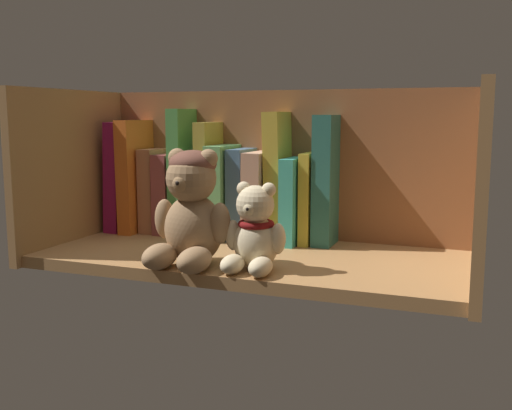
{
  "coord_description": "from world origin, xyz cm",
  "views": [
    {
      "loc": [
        36.32,
        -93.18,
        25.44
      ],
      "look_at": [
        0.85,
        0.0,
        10.52
      ],
      "focal_mm": 41.78,
      "sensor_mm": 36.0,
      "label": 1
    }
  ],
  "objects_px": {
    "book_5": "(199,195)",
    "book_13": "(327,180)",
    "book_4": "(185,172)",
    "teddy_bear_larger": "(191,210)",
    "book_9": "(262,195)",
    "book_11": "(296,200)",
    "book_1": "(141,175)",
    "book_10": "(280,177)",
    "book_8": "(245,193)",
    "book_7": "(228,191)",
    "book_6": "(212,179)",
    "book_12": "(310,198)",
    "book_0": "(127,176)",
    "teddy_bear_smaller": "(254,233)",
    "book_2": "(156,190)",
    "book_3": "(171,193)"
  },
  "relations": [
    {
      "from": "book_9",
      "to": "book_11",
      "type": "relative_size",
      "value": 1.06
    },
    {
      "from": "book_2",
      "to": "book_8",
      "type": "relative_size",
      "value": 0.98
    },
    {
      "from": "book_7",
      "to": "book_8",
      "type": "distance_m",
      "value": 0.04
    },
    {
      "from": "book_11",
      "to": "book_13",
      "type": "xyz_separation_m",
      "value": [
        0.06,
        0.0,
        0.04
      ]
    },
    {
      "from": "teddy_bear_larger",
      "to": "book_5",
      "type": "bearing_deg",
      "value": 113.42
    },
    {
      "from": "book_0",
      "to": "teddy_bear_larger",
      "type": "distance_m",
      "value": 0.35
    },
    {
      "from": "book_9",
      "to": "teddy_bear_smaller",
      "type": "distance_m",
      "value": 0.24
    },
    {
      "from": "book_9",
      "to": "book_0",
      "type": "bearing_deg",
      "value": 180.0
    },
    {
      "from": "book_1",
      "to": "teddy_bear_smaller",
      "type": "xyz_separation_m",
      "value": [
        0.34,
        -0.23,
        -0.06
      ]
    },
    {
      "from": "book_0",
      "to": "book_4",
      "type": "relative_size",
      "value": 0.89
    },
    {
      "from": "book_12",
      "to": "book_4",
      "type": "bearing_deg",
      "value": 180.0
    },
    {
      "from": "book_8",
      "to": "book_7",
      "type": "bearing_deg",
      "value": 180.0
    },
    {
      "from": "book_6",
      "to": "teddy_bear_smaller",
      "type": "height_order",
      "value": "book_6"
    },
    {
      "from": "book_3",
      "to": "teddy_bear_larger",
      "type": "distance_m",
      "value": 0.28
    },
    {
      "from": "book_8",
      "to": "teddy_bear_larger",
      "type": "relative_size",
      "value": 0.94
    },
    {
      "from": "book_0",
      "to": "teddy_bear_smaller",
      "type": "bearing_deg",
      "value": -31.51
    },
    {
      "from": "book_7",
      "to": "book_8",
      "type": "relative_size",
      "value": 1.04
    },
    {
      "from": "book_5",
      "to": "book_12",
      "type": "height_order",
      "value": "book_12"
    },
    {
      "from": "book_5",
      "to": "book_13",
      "type": "distance_m",
      "value": 0.26
    },
    {
      "from": "book_4",
      "to": "book_11",
      "type": "distance_m",
      "value": 0.24
    },
    {
      "from": "book_1",
      "to": "book_6",
      "type": "distance_m",
      "value": 0.16
    },
    {
      "from": "book_1",
      "to": "book_8",
      "type": "xyz_separation_m",
      "value": [
        0.23,
        0.0,
        -0.03
      ]
    },
    {
      "from": "book_2",
      "to": "book_9",
      "type": "bearing_deg",
      "value": 0.0
    },
    {
      "from": "book_7",
      "to": "book_10",
      "type": "xyz_separation_m",
      "value": [
        0.11,
        0.0,
        0.03
      ]
    },
    {
      "from": "book_4",
      "to": "book_2",
      "type": "bearing_deg",
      "value": 180.0
    },
    {
      "from": "book_4",
      "to": "teddy_bear_larger",
      "type": "distance_m",
      "value": 0.27
    },
    {
      "from": "book_3",
      "to": "book_12",
      "type": "xyz_separation_m",
      "value": [
        0.29,
        0.0,
        0.0
      ]
    },
    {
      "from": "book_1",
      "to": "book_9",
      "type": "relative_size",
      "value": 1.35
    },
    {
      "from": "book_1",
      "to": "book_10",
      "type": "height_order",
      "value": "book_10"
    },
    {
      "from": "book_11",
      "to": "book_6",
      "type": "bearing_deg",
      "value": 180.0
    },
    {
      "from": "teddy_bear_smaller",
      "to": "teddy_bear_larger",
      "type": "bearing_deg",
      "value": -178.4
    },
    {
      "from": "book_8",
      "to": "book_12",
      "type": "relative_size",
      "value": 1.03
    },
    {
      "from": "book_2",
      "to": "book_13",
      "type": "bearing_deg",
      "value": 0.0
    },
    {
      "from": "book_11",
      "to": "book_12",
      "type": "relative_size",
      "value": 0.94
    },
    {
      "from": "book_1",
      "to": "book_12",
      "type": "relative_size",
      "value": 1.35
    },
    {
      "from": "book_8",
      "to": "book_12",
      "type": "bearing_deg",
      "value": 0.0
    },
    {
      "from": "book_4",
      "to": "book_6",
      "type": "xyz_separation_m",
      "value": [
        0.06,
        0.0,
        -0.01
      ]
    },
    {
      "from": "book_10",
      "to": "teddy_bear_larger",
      "type": "relative_size",
      "value": 1.31
    },
    {
      "from": "book_3",
      "to": "book_6",
      "type": "height_order",
      "value": "book_6"
    },
    {
      "from": "book_2",
      "to": "book_11",
      "type": "height_order",
      "value": "book_2"
    },
    {
      "from": "book_10",
      "to": "book_12",
      "type": "height_order",
      "value": "book_10"
    },
    {
      "from": "book_0",
      "to": "book_1",
      "type": "height_order",
      "value": "book_1"
    },
    {
      "from": "book_1",
      "to": "book_0",
      "type": "bearing_deg",
      "value": 180.0
    },
    {
      "from": "book_4",
      "to": "book_12",
      "type": "bearing_deg",
      "value": 0.0
    },
    {
      "from": "book_8",
      "to": "book_10",
      "type": "relative_size",
      "value": 0.72
    },
    {
      "from": "book_7",
      "to": "book_13",
      "type": "relative_size",
      "value": 0.76
    },
    {
      "from": "book_1",
      "to": "book_2",
      "type": "bearing_deg",
      "value": 0.0
    },
    {
      "from": "book_12",
      "to": "teddy_bear_smaller",
      "type": "relative_size",
      "value": 1.24
    },
    {
      "from": "book_10",
      "to": "teddy_bear_smaller",
      "type": "xyz_separation_m",
      "value": [
        0.04,
        -0.23,
        -0.06
      ]
    },
    {
      "from": "book_9",
      "to": "book_12",
      "type": "distance_m",
      "value": 0.1
    }
  ]
}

